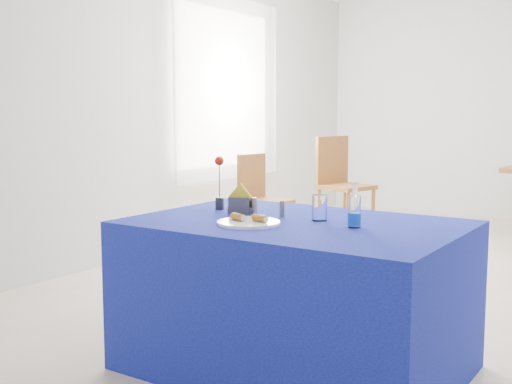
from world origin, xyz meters
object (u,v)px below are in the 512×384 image
at_px(blue_table, 295,295).
at_px(water_bottle, 354,212).
at_px(chair_win_a, 260,194).
at_px(chair_win_b, 340,178).
at_px(plate, 249,223).

relative_size(blue_table, water_bottle, 7.44).
height_order(chair_win_a, chair_win_b, chair_win_b).
height_order(blue_table, chair_win_b, chair_win_b).
bearing_deg(chair_win_a, water_bottle, -134.69).
xyz_separation_m(water_bottle, chair_win_b, (-1.76, 3.44, -0.22)).
bearing_deg(plate, chair_win_b, 109.67).
bearing_deg(plate, chair_win_a, 122.28).
distance_m(blue_table, water_bottle, 0.55).
xyz_separation_m(chair_win_a, chair_win_b, (0.36, 1.01, 0.09)).
bearing_deg(chair_win_a, plate, -143.62).
xyz_separation_m(blue_table, chair_win_b, (-1.45, 3.44, 0.23)).
height_order(blue_table, chair_win_a, chair_win_a).
distance_m(chair_win_a, chair_win_b, 1.08).
xyz_separation_m(plate, chair_win_a, (-1.66, 2.63, -0.25)).
relative_size(plate, blue_table, 0.19).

